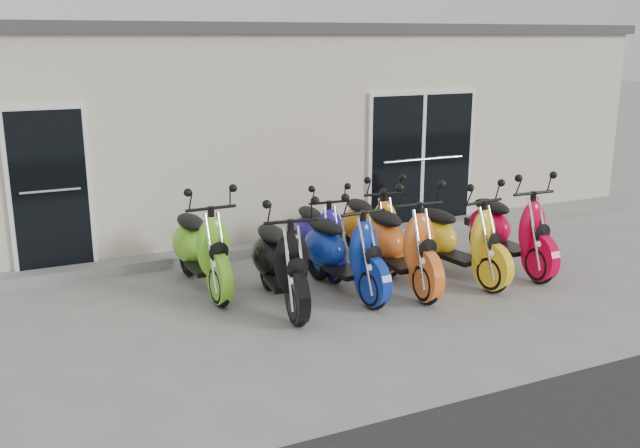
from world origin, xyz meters
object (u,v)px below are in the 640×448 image
(scooter_front_orange_a, at_px, (400,232))
(scooter_front_orange_b, at_px, (458,228))
(scooter_front_black, at_px, (281,249))
(scooter_back_blue, at_px, (319,224))
(scooter_back_green, at_px, (201,235))
(scooter_back_yellow, at_px, (371,217))
(scooter_front_red, at_px, (510,218))
(scooter_front_blue, at_px, (343,239))

(scooter_front_orange_a, distance_m, scooter_front_orange_b, 0.85)
(scooter_front_black, height_order, scooter_back_blue, scooter_front_black)
(scooter_back_green, distance_m, scooter_back_yellow, 2.49)
(scooter_front_black, xyz_separation_m, scooter_back_blue, (1.00, 1.06, -0.07))
(scooter_front_orange_b, height_order, scooter_back_yellow, scooter_front_orange_b)
(scooter_front_orange_b, height_order, scooter_back_blue, scooter_front_orange_b)
(scooter_back_yellow, bearing_deg, scooter_back_blue, -178.14)
(scooter_front_black, distance_m, scooter_back_yellow, 2.06)
(scooter_front_black, distance_m, scooter_front_orange_b, 2.50)
(scooter_back_green, xyz_separation_m, scooter_back_blue, (1.70, 0.10, -0.07))
(scooter_front_black, height_order, scooter_front_orange_a, scooter_front_orange_a)
(scooter_front_orange_b, distance_m, scooter_front_red, 0.91)
(scooter_back_yellow, bearing_deg, scooter_front_blue, -129.73)
(scooter_front_black, height_order, scooter_front_red, scooter_front_red)
(scooter_back_blue, bearing_deg, scooter_front_blue, -91.90)
(scooter_back_green, bearing_deg, scooter_front_red, -15.41)
(scooter_front_orange_a, xyz_separation_m, scooter_back_blue, (-0.65, 1.08, -0.09))
(scooter_back_blue, bearing_deg, scooter_front_orange_a, -53.61)
(scooter_front_black, distance_m, scooter_front_orange_a, 1.65)
(scooter_front_orange_a, relative_size, scooter_back_green, 1.02)
(scooter_front_orange_b, relative_size, scooter_back_green, 0.98)
(scooter_front_blue, bearing_deg, scooter_back_blue, 76.77)
(scooter_front_red, xyz_separation_m, scooter_back_yellow, (-1.61, 1.05, -0.04))
(scooter_front_orange_a, bearing_deg, scooter_back_green, 160.80)
(scooter_front_black, xyz_separation_m, scooter_front_blue, (0.87, 0.08, -0.01))
(scooter_front_orange_b, distance_m, scooter_back_blue, 1.88)
(scooter_front_blue, bearing_deg, scooter_front_black, 179.25)
(scooter_front_blue, relative_size, scooter_back_green, 0.98)
(scooter_back_green, xyz_separation_m, scooter_back_yellow, (2.49, 0.06, -0.04))
(scooter_front_black, bearing_deg, scooter_back_blue, 53.14)
(scooter_back_blue, bearing_deg, scooter_front_orange_b, -31.59)
(scooter_front_blue, height_order, scooter_back_yellow, scooter_front_blue)
(scooter_front_red, bearing_deg, scooter_back_blue, 158.06)
(scooter_front_orange_a, xyz_separation_m, scooter_back_yellow, (0.15, 1.04, -0.06))
(scooter_front_black, distance_m, scooter_front_red, 3.41)
(scooter_front_blue, bearing_deg, scooter_front_red, -8.34)
(scooter_front_black, distance_m, scooter_front_blue, 0.88)
(scooter_back_blue, bearing_deg, scooter_front_red, -18.87)
(scooter_front_orange_a, distance_m, scooter_front_red, 1.76)
(scooter_front_blue, distance_m, scooter_front_orange_a, 0.78)
(scooter_front_blue, relative_size, scooter_front_red, 0.97)
(scooter_front_orange_b, distance_m, scooter_back_green, 3.36)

